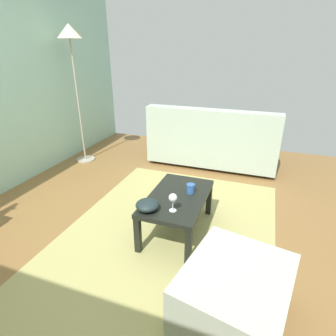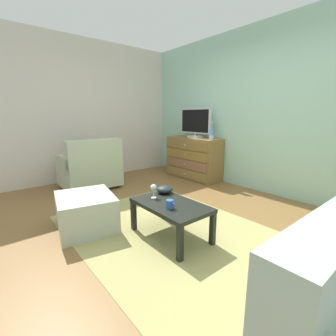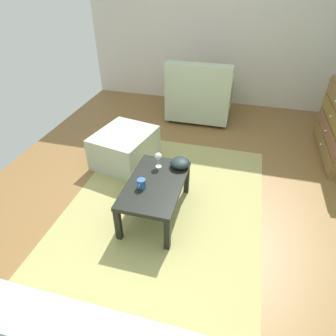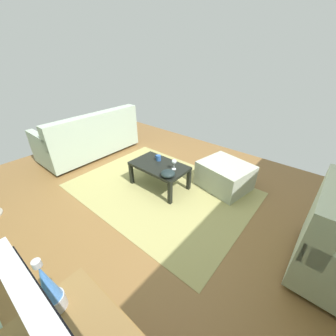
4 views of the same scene
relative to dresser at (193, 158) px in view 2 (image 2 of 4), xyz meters
name	(u,v)px [view 2 (image 2 of 4)]	position (x,y,z in m)	size (l,w,h in m)	color
ground_plane	(172,223)	(1.32, -1.69, -0.44)	(5.95, 4.49, 0.05)	brown
wall_accent_rear	(265,110)	(1.32, 0.31, 0.94)	(5.95, 0.12, 2.73)	#9CC9B4
wall_plain_left	(83,111)	(-1.42, -1.69, 0.94)	(0.12, 4.49, 2.73)	beige
area_rug	(171,232)	(1.52, -1.89, -0.41)	(2.60, 1.90, 0.01)	tan
dresser	(193,158)	(0.00, 0.00, 0.00)	(1.20, 0.49, 0.84)	olive
tv	(195,122)	(0.01, 0.02, 0.73)	(0.77, 0.18, 0.58)	silver
lava_lamp	(212,132)	(0.50, -0.04, 0.56)	(0.09, 0.09, 0.33)	#B7B7BC
coffee_table	(171,208)	(1.59, -1.95, -0.09)	(0.84, 0.50, 0.38)	black
wine_glass	(154,188)	(1.35, -1.99, 0.08)	(0.07, 0.07, 0.16)	silver
mug	(170,204)	(1.69, -2.05, 0.00)	(0.11, 0.08, 0.08)	#2F599F
bowl_decorative	(165,189)	(1.29, -1.79, 0.01)	(0.19, 0.19, 0.09)	#1B2829
armchair	(91,169)	(-0.64, -1.92, -0.06)	(0.80, 0.93, 0.89)	#332319
ottoman	(86,212)	(0.82, -2.57, -0.22)	(0.70, 0.60, 0.40)	#AAB39F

